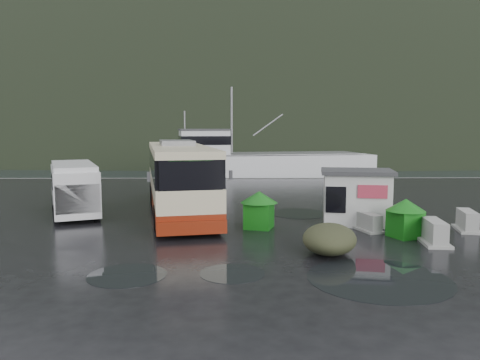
{
  "coord_description": "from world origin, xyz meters",
  "views": [
    {
      "loc": [
        0.54,
        -19.59,
        4.29
      ],
      "look_at": [
        0.81,
        3.51,
        1.7
      ],
      "focal_mm": 35.0,
      "sensor_mm": 36.0,
      "label": 1
    }
  ],
  "objects_px": {
    "jersey_barrier_b": "(368,231)",
    "waste_bin_right": "(405,237)",
    "dome_tent": "(329,253)",
    "jersey_barrier_a": "(434,244)",
    "white_van": "(75,213)",
    "jersey_barrier_c": "(467,231)",
    "ticket_kiosk": "(356,224)",
    "waste_bin_left": "(259,228)",
    "coach_bus": "(179,211)",
    "fishing_trawler": "(259,171)"
  },
  "relations": [
    {
      "from": "jersey_barrier_b",
      "to": "waste_bin_right",
      "type": "bearing_deg",
      "value": -47.01
    },
    {
      "from": "dome_tent",
      "to": "jersey_barrier_a",
      "type": "xyz_separation_m",
      "value": [
        4.16,
        1.28,
        0.0
      ]
    },
    {
      "from": "waste_bin_right",
      "to": "dome_tent",
      "type": "relative_size",
      "value": 0.59
    },
    {
      "from": "dome_tent",
      "to": "white_van",
      "type": "bearing_deg",
      "value": 145.98
    },
    {
      "from": "jersey_barrier_b",
      "to": "jersey_barrier_c",
      "type": "distance_m",
      "value": 4.16
    },
    {
      "from": "waste_bin_right",
      "to": "jersey_barrier_c",
      "type": "distance_m",
      "value": 3.26
    },
    {
      "from": "ticket_kiosk",
      "to": "jersey_barrier_c",
      "type": "distance_m",
      "value": 4.54
    },
    {
      "from": "white_van",
      "to": "jersey_barrier_c",
      "type": "relative_size",
      "value": 3.61
    },
    {
      "from": "dome_tent",
      "to": "ticket_kiosk",
      "type": "bearing_deg",
      "value": 66.12
    },
    {
      "from": "jersey_barrier_a",
      "to": "jersey_barrier_c",
      "type": "xyz_separation_m",
      "value": [
        2.34,
        2.21,
        0.0
      ]
    },
    {
      "from": "white_van",
      "to": "waste_bin_left",
      "type": "bearing_deg",
      "value": -43.23
    },
    {
      "from": "jersey_barrier_a",
      "to": "jersey_barrier_b",
      "type": "bearing_deg",
      "value": 129.08
    },
    {
      "from": "waste_bin_left",
      "to": "jersey_barrier_c",
      "type": "height_order",
      "value": "waste_bin_left"
    },
    {
      "from": "coach_bus",
      "to": "jersey_barrier_c",
      "type": "height_order",
      "value": "coach_bus"
    },
    {
      "from": "white_van",
      "to": "dome_tent",
      "type": "relative_size",
      "value": 2.37
    },
    {
      "from": "jersey_barrier_a",
      "to": "coach_bus",
      "type": "bearing_deg",
      "value": 145.89
    },
    {
      "from": "ticket_kiosk",
      "to": "fishing_trawler",
      "type": "relative_size",
      "value": 0.13
    },
    {
      "from": "jersey_barrier_c",
      "to": "fishing_trawler",
      "type": "height_order",
      "value": "fishing_trawler"
    },
    {
      "from": "white_van",
      "to": "ticket_kiosk",
      "type": "relative_size",
      "value": 1.96
    },
    {
      "from": "jersey_barrier_a",
      "to": "jersey_barrier_c",
      "type": "distance_m",
      "value": 3.22
    },
    {
      "from": "waste_bin_left",
      "to": "jersey_barrier_b",
      "type": "xyz_separation_m",
      "value": [
        4.54,
        -0.57,
        0.0
      ]
    },
    {
      "from": "jersey_barrier_c",
      "to": "ticket_kiosk",
      "type": "bearing_deg",
      "value": 161.09
    },
    {
      "from": "waste_bin_left",
      "to": "waste_bin_right",
      "type": "bearing_deg",
      "value": -17.29
    },
    {
      "from": "dome_tent",
      "to": "fishing_trawler",
      "type": "distance_m",
      "value": 30.75
    },
    {
      "from": "coach_bus",
      "to": "white_van",
      "type": "distance_m",
      "value": 5.2
    },
    {
      "from": "waste_bin_right",
      "to": "jersey_barrier_b",
      "type": "relative_size",
      "value": 1.03
    },
    {
      "from": "coach_bus",
      "to": "jersey_barrier_c",
      "type": "relative_size",
      "value": 7.62
    },
    {
      "from": "coach_bus",
      "to": "ticket_kiosk",
      "type": "distance_m",
      "value": 8.94
    },
    {
      "from": "white_van",
      "to": "dome_tent",
      "type": "bearing_deg",
      "value": -56.0
    },
    {
      "from": "ticket_kiosk",
      "to": "dome_tent",
      "type": "bearing_deg",
      "value": -104.08
    },
    {
      "from": "coach_bus",
      "to": "fishing_trawler",
      "type": "height_order",
      "value": "fishing_trawler"
    },
    {
      "from": "jersey_barrier_b",
      "to": "fishing_trawler",
      "type": "height_order",
      "value": "fishing_trawler"
    },
    {
      "from": "waste_bin_left",
      "to": "white_van",
      "type": "bearing_deg",
      "value": 158.75
    },
    {
      "from": "waste_bin_right",
      "to": "jersey_barrier_b",
      "type": "height_order",
      "value": "waste_bin_right"
    },
    {
      "from": "dome_tent",
      "to": "jersey_barrier_c",
      "type": "relative_size",
      "value": 1.52
    },
    {
      "from": "jersey_barrier_b",
      "to": "jersey_barrier_c",
      "type": "height_order",
      "value": "jersey_barrier_c"
    },
    {
      "from": "waste_bin_left",
      "to": "waste_bin_right",
      "type": "xyz_separation_m",
      "value": [
        5.65,
        -1.76,
        0.0
      ]
    },
    {
      "from": "white_van",
      "to": "waste_bin_right",
      "type": "xyz_separation_m",
      "value": [
        14.73,
        -5.29,
        0.0
      ]
    },
    {
      "from": "white_van",
      "to": "ticket_kiosk",
      "type": "bearing_deg",
      "value": -33.12
    },
    {
      "from": "waste_bin_right",
      "to": "white_van",
      "type": "bearing_deg",
      "value": 160.25
    },
    {
      "from": "white_van",
      "to": "waste_bin_right",
      "type": "relative_size",
      "value": 3.99
    },
    {
      "from": "waste_bin_right",
      "to": "jersey_barrier_a",
      "type": "xyz_separation_m",
      "value": [
        0.71,
        -1.05,
        0.0
      ]
    },
    {
      "from": "jersey_barrier_a",
      "to": "white_van",
      "type": "bearing_deg",
      "value": 157.68
    },
    {
      "from": "coach_bus",
      "to": "jersey_barrier_a",
      "type": "bearing_deg",
      "value": -45.27
    },
    {
      "from": "white_van",
      "to": "jersey_barrier_a",
      "type": "relative_size",
      "value": 3.43
    },
    {
      "from": "dome_tent",
      "to": "ticket_kiosk",
      "type": "xyz_separation_m",
      "value": [
        2.2,
        4.96,
        0.0
      ]
    },
    {
      "from": "waste_bin_right",
      "to": "ticket_kiosk",
      "type": "xyz_separation_m",
      "value": [
        -1.25,
        2.64,
        0.0
      ]
    },
    {
      "from": "ticket_kiosk",
      "to": "jersey_barrier_a",
      "type": "bearing_deg",
      "value": -52.2
    },
    {
      "from": "waste_bin_left",
      "to": "ticket_kiosk",
      "type": "relative_size",
      "value": 0.51
    },
    {
      "from": "waste_bin_left",
      "to": "waste_bin_right",
      "type": "relative_size",
      "value": 1.05
    }
  ]
}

